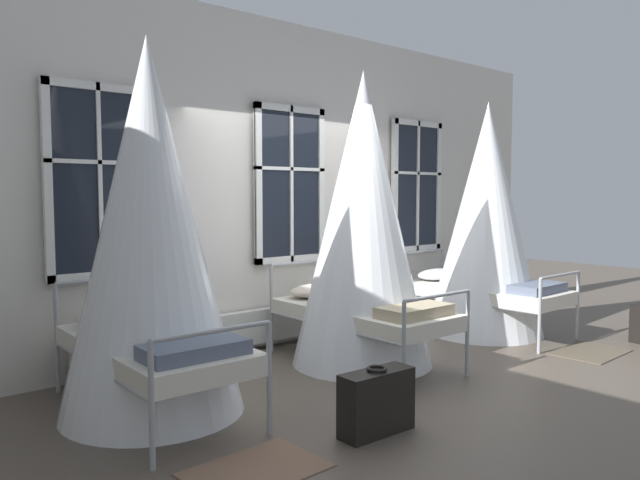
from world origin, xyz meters
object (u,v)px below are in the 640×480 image
at_px(cot_first, 150,234).
at_px(cot_second, 363,224).
at_px(cot_third, 486,223).
at_px(suitcase_dark, 376,402).

distance_m(cot_first, cot_second, 2.15).
height_order(cot_third, suitcase_dark, cot_third).
height_order(cot_second, suitcase_dark, cot_second).
xyz_separation_m(cot_first, cot_second, (2.15, -0.06, 0.01)).
distance_m(cot_third, suitcase_dark, 3.64).
bearing_deg(cot_first, cot_third, -89.89).
height_order(cot_first, suitcase_dark, cot_first).
relative_size(cot_second, suitcase_dark, 5.00).
bearing_deg(suitcase_dark, cot_third, 24.52).
bearing_deg(cot_second, suitcase_dark, 139.41).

